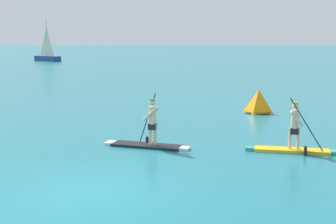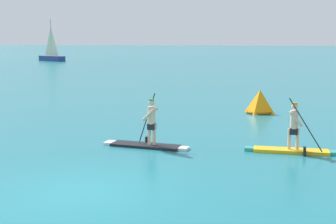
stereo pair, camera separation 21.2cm
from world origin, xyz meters
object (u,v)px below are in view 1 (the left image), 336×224
paddleboarder_mid_center (148,136)px  sailboat_left_horizon (47,56)px  race_marker_buoy (258,103)px  paddleboarder_far_right (293,141)px

paddleboarder_mid_center → sailboat_left_horizon: size_ratio=0.47×
race_marker_buoy → paddleboarder_mid_center: bearing=-117.6°
paddleboarder_mid_center → sailboat_left_horizon: (-26.76, 57.91, 0.45)m
paddleboarder_far_right → race_marker_buoy: size_ratio=2.05×
paddleboarder_mid_center → race_marker_buoy: bearing=-106.6°
paddleboarder_mid_center → sailboat_left_horizon: sailboat_left_horizon is taller
paddleboarder_mid_center → race_marker_buoy: size_ratio=2.09×
paddleboarder_far_right → sailboat_left_horizon: bearing=122.9°
race_marker_buoy → sailboat_left_horizon: (-31.04, 49.74, 0.30)m
paddleboarder_far_right → race_marker_buoy: (-0.67, 8.30, 0.15)m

